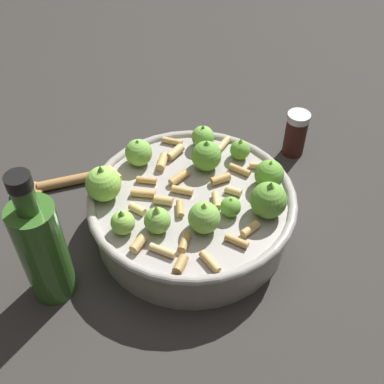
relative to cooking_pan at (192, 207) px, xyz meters
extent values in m
plane|color=#2D2B28|center=(0.00, 0.00, -0.04)|extent=(2.40, 2.40, 0.00)
cylinder|color=#9E9993|center=(0.00, 0.00, -0.01)|extent=(0.27, 0.27, 0.06)
torus|color=#9E9993|center=(0.00, 0.00, 0.02)|extent=(0.29, 0.29, 0.01)
sphere|color=#75B247|center=(-0.10, 0.02, 0.04)|extent=(0.04, 0.04, 0.04)
cone|color=#75B247|center=(-0.10, 0.02, 0.06)|extent=(0.02, 0.02, 0.01)
sphere|color=#609E38|center=(0.06, 0.00, 0.03)|extent=(0.03, 0.03, 0.03)
cone|color=#75B247|center=(0.06, 0.00, 0.05)|extent=(0.01, 0.01, 0.01)
sphere|color=#609E38|center=(0.02, 0.11, 0.04)|extent=(0.03, 0.03, 0.03)
cone|color=#75B247|center=(0.02, 0.11, 0.05)|extent=(0.01, 0.01, 0.01)
sphere|color=#75B247|center=(-0.01, -0.07, 0.04)|extent=(0.03, 0.03, 0.03)
cone|color=#8CC64C|center=(-0.01, -0.07, 0.06)|extent=(0.02, 0.02, 0.02)
sphere|color=#75B247|center=(0.04, -0.04, 0.04)|extent=(0.04, 0.04, 0.04)
cone|color=#8CC64C|center=(0.04, -0.04, 0.06)|extent=(0.02, 0.02, 0.01)
sphere|color=#8CC64C|center=(-0.10, -0.06, 0.04)|extent=(0.05, 0.05, 0.05)
cone|color=#609E38|center=(-0.10, -0.06, 0.07)|extent=(0.02, 0.02, 0.02)
sphere|color=#609E38|center=(0.10, 0.03, 0.04)|extent=(0.05, 0.05, 0.05)
cone|color=#609E38|center=(0.10, 0.03, 0.07)|extent=(0.02, 0.02, 0.02)
sphere|color=#75B247|center=(-0.04, 0.10, 0.04)|extent=(0.03, 0.03, 0.03)
cone|color=#609E38|center=(-0.04, 0.10, 0.05)|extent=(0.01, 0.01, 0.01)
sphere|color=#609E38|center=(0.08, 0.07, 0.04)|extent=(0.04, 0.04, 0.04)
cone|color=#8CC64C|center=(0.08, 0.07, 0.06)|extent=(0.01, 0.01, 0.01)
sphere|color=#609E38|center=(-0.01, 0.06, 0.04)|extent=(0.04, 0.04, 0.04)
cone|color=#4C8933|center=(-0.01, 0.06, 0.06)|extent=(0.02, 0.02, 0.01)
sphere|color=#8CC64C|center=(-0.04, -0.10, 0.04)|extent=(0.03, 0.03, 0.03)
cone|color=#609E38|center=(-0.04, -0.10, 0.05)|extent=(0.01, 0.01, 0.01)
cylinder|color=tan|center=(0.09, -0.01, 0.03)|extent=(0.02, 0.03, 0.01)
cylinder|color=tan|center=(0.03, 0.01, 0.03)|extent=(0.02, 0.03, 0.01)
cylinder|color=tan|center=(0.04, 0.03, 0.03)|extent=(0.02, 0.01, 0.01)
cylinder|color=tan|center=(0.08, -0.09, 0.03)|extent=(0.03, 0.02, 0.01)
cylinder|color=tan|center=(-0.02, 0.00, 0.03)|extent=(0.03, 0.02, 0.01)
cylinder|color=tan|center=(-0.01, -0.11, 0.03)|extent=(0.01, 0.02, 0.01)
cylinder|color=tan|center=(0.04, -0.08, 0.03)|extent=(0.02, 0.03, 0.01)
cylinder|color=tan|center=(-0.03, -0.03, 0.03)|extent=(0.03, 0.02, 0.01)
cylinder|color=tan|center=(0.09, -0.04, 0.03)|extent=(0.03, 0.01, 0.01)
cylinder|color=tan|center=(-0.07, -0.01, 0.03)|extent=(0.03, 0.02, 0.01)
cylinder|color=tan|center=(-0.06, -0.03, 0.03)|extent=(0.03, 0.02, 0.01)
cylinder|color=tan|center=(-0.02, 0.11, 0.03)|extent=(0.01, 0.03, 0.01)
cylinder|color=tan|center=(-0.07, 0.03, 0.03)|extent=(0.02, 0.03, 0.01)
cylinder|color=tan|center=(-0.07, 0.06, 0.03)|extent=(0.02, 0.03, 0.01)
cylinder|color=tan|center=(-0.11, -0.02, 0.03)|extent=(0.03, 0.02, 0.01)
cylinder|color=tan|center=(0.02, 0.05, 0.03)|extent=(0.03, 0.03, 0.01)
cylinder|color=tan|center=(0.05, 0.10, 0.03)|extent=(0.03, 0.02, 0.01)
cylinder|color=tan|center=(-0.05, -0.06, 0.03)|extent=(0.02, 0.01, 0.01)
cylinder|color=tan|center=(0.00, -0.03, 0.03)|extent=(0.02, 0.03, 0.01)
cylinder|color=tan|center=(0.02, -0.10, 0.03)|extent=(0.03, 0.01, 0.01)
cylinder|color=tan|center=(-0.03, 0.02, 0.03)|extent=(0.02, 0.03, 0.01)
cylinder|color=tan|center=(0.05, -0.11, 0.03)|extent=(0.02, 0.02, 0.01)
cylinder|color=tan|center=(0.03, 0.08, 0.03)|extent=(0.03, 0.01, 0.01)
cylinder|color=tan|center=(-0.08, 0.08, 0.03)|extent=(0.03, 0.02, 0.01)
cylinder|color=#33140F|center=(0.06, 0.23, -0.01)|extent=(0.04, 0.04, 0.07)
cylinder|color=silver|center=(0.06, 0.23, 0.03)|extent=(0.04, 0.04, 0.01)
cylinder|color=#336023|center=(-0.10, -0.18, 0.03)|extent=(0.06, 0.06, 0.15)
cylinder|color=#336023|center=(-0.10, -0.18, 0.12)|extent=(0.03, 0.03, 0.04)
cylinder|color=black|center=(-0.10, -0.18, 0.15)|extent=(0.03, 0.03, 0.02)
cylinder|color=#9E703D|center=(-0.19, 0.01, -0.04)|extent=(0.13, 0.14, 0.02)
ellipsoid|color=#9E703D|center=(-0.25, -0.07, -0.04)|extent=(0.06, 0.06, 0.01)
camera|label=1|loc=(0.24, -0.39, 0.49)|focal=44.99mm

